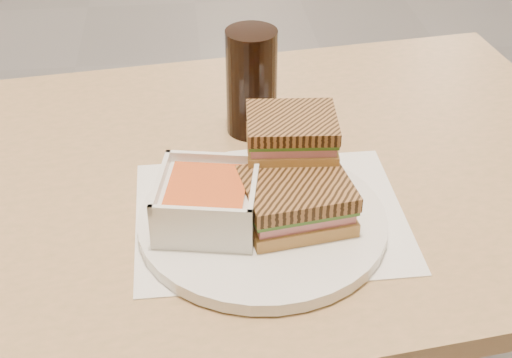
{
  "coord_description": "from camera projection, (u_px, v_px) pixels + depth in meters",
  "views": [
    {
      "loc": [
        -0.06,
        -2.7,
        1.31
      ],
      "look_at": [
        0.01,
        -2.0,
        0.82
      ],
      "focal_mm": 51.28,
      "sensor_mm": 36.0,
      "label": 1
    }
  ],
  "objects": [
    {
      "name": "main_table",
      "position": [
        190.0,
        243.0,
        1.04
      ],
      "size": [
        1.27,
        0.84,
        0.75
      ],
      "color": "tan",
      "rests_on": "ground"
    },
    {
      "name": "soup_bowl",
      "position": [
        208.0,
        203.0,
        0.86
      ],
      "size": [
        0.14,
        0.14,
        0.06
      ],
      "color": "white",
      "rests_on": "plate"
    },
    {
      "name": "tray_liner",
      "position": [
        270.0,
        216.0,
        0.91
      ],
      "size": [
        0.33,
        0.26,
        0.0
      ],
      "color": "white",
      "rests_on": "main_table"
    },
    {
      "name": "panini_upper",
      "position": [
        292.0,
        134.0,
        0.9
      ],
      "size": [
        0.12,
        0.1,
        0.05
      ],
      "color": "tan",
      "rests_on": "panini_lower"
    },
    {
      "name": "panini_lower",
      "position": [
        296.0,
        201.0,
        0.86
      ],
      "size": [
        0.14,
        0.12,
        0.06
      ],
      "color": "tan",
      "rests_on": "plate"
    },
    {
      "name": "cola_glass",
      "position": [
        252.0,
        82.0,
        1.04
      ],
      "size": [
        0.07,
        0.07,
        0.16
      ],
      "color": "black",
      "rests_on": "main_table"
    },
    {
      "name": "plate",
      "position": [
        262.0,
        222.0,
        0.89
      ],
      "size": [
        0.3,
        0.3,
        0.02
      ],
      "color": "white",
      "rests_on": "tray_liner"
    }
  ]
}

